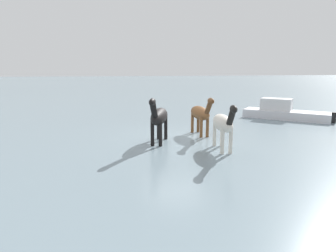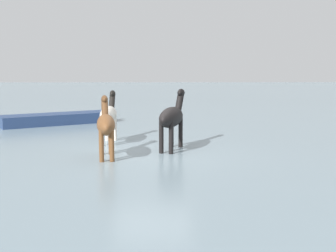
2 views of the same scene
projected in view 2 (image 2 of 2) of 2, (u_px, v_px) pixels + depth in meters
name	position (u px, v px, depth m)	size (l,w,h in m)	color
ground_plane	(152.00, 153.00, 13.35)	(159.60, 159.60, 0.00)	gray
horse_pinto_flank	(109.00, 115.00, 15.14)	(2.37, 0.60, 1.84)	silver
horse_lead	(172.00, 117.00, 13.77)	(2.51, 1.15, 1.96)	black
horse_mid_herd	(106.00, 125.00, 12.55)	(2.35, 0.80, 1.81)	brown
boat_dinghy_port	(58.00, 120.00, 20.52)	(4.05, 5.41, 0.76)	navy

